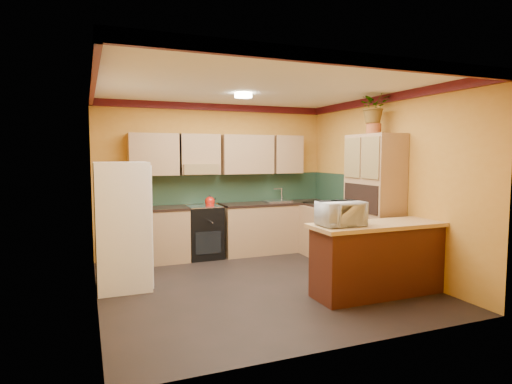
{
  "coord_description": "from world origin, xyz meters",
  "views": [
    {
      "loc": [
        -2.19,
        -5.36,
        1.79
      ],
      "look_at": [
        0.14,
        0.45,
        1.25
      ],
      "focal_mm": 30.0,
      "sensor_mm": 36.0,
      "label": 1
    }
  ],
  "objects_px": {
    "fridge": "(122,226)",
    "pantry": "(374,204)",
    "base_cabinets_back": "(238,230)",
    "breakfast_bar": "(381,261)",
    "microwave": "(341,214)",
    "stove": "(204,232)"
  },
  "relations": [
    {
      "from": "pantry",
      "to": "breakfast_bar",
      "type": "relative_size",
      "value": 1.17
    },
    {
      "from": "fridge",
      "to": "microwave",
      "type": "bearing_deg",
      "value": -31.32
    },
    {
      "from": "fridge",
      "to": "microwave",
      "type": "distance_m",
      "value": 2.86
    },
    {
      "from": "microwave",
      "to": "base_cabinets_back",
      "type": "bearing_deg",
      "value": 97.58
    },
    {
      "from": "fridge",
      "to": "pantry",
      "type": "relative_size",
      "value": 0.81
    },
    {
      "from": "microwave",
      "to": "fridge",
      "type": "bearing_deg",
      "value": 148.74
    },
    {
      "from": "base_cabinets_back",
      "to": "pantry",
      "type": "bearing_deg",
      "value": -50.87
    },
    {
      "from": "stove",
      "to": "pantry",
      "type": "bearing_deg",
      "value": -41.08
    },
    {
      "from": "base_cabinets_back",
      "to": "breakfast_bar",
      "type": "relative_size",
      "value": 2.03
    },
    {
      "from": "breakfast_bar",
      "to": "pantry",
      "type": "bearing_deg",
      "value": 58.36
    },
    {
      "from": "fridge",
      "to": "pantry",
      "type": "bearing_deg",
      "value": -9.47
    },
    {
      "from": "stove",
      "to": "breakfast_bar",
      "type": "distance_m",
      "value": 3.19
    },
    {
      "from": "fridge",
      "to": "pantry",
      "type": "xyz_separation_m",
      "value": [
        3.6,
        -0.6,
        0.2
      ]
    },
    {
      "from": "base_cabinets_back",
      "to": "stove",
      "type": "xyz_separation_m",
      "value": [
        -0.63,
        -0.0,
        0.02
      ]
    },
    {
      "from": "pantry",
      "to": "breakfast_bar",
      "type": "bearing_deg",
      "value": -121.64
    },
    {
      "from": "base_cabinets_back",
      "to": "fridge",
      "type": "distance_m",
      "value": 2.47
    },
    {
      "from": "base_cabinets_back",
      "to": "microwave",
      "type": "relative_size",
      "value": 6.76
    },
    {
      "from": "breakfast_bar",
      "to": "microwave",
      "type": "height_order",
      "value": "microwave"
    },
    {
      "from": "breakfast_bar",
      "to": "stove",
      "type": "bearing_deg",
      "value": 120.21
    },
    {
      "from": "base_cabinets_back",
      "to": "microwave",
      "type": "xyz_separation_m",
      "value": [
        0.36,
        -2.76,
        0.64
      ]
    },
    {
      "from": "base_cabinets_back",
      "to": "pantry",
      "type": "distance_m",
      "value": 2.49
    },
    {
      "from": "fridge",
      "to": "breakfast_bar",
      "type": "distance_m",
      "value": 3.42
    }
  ]
}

